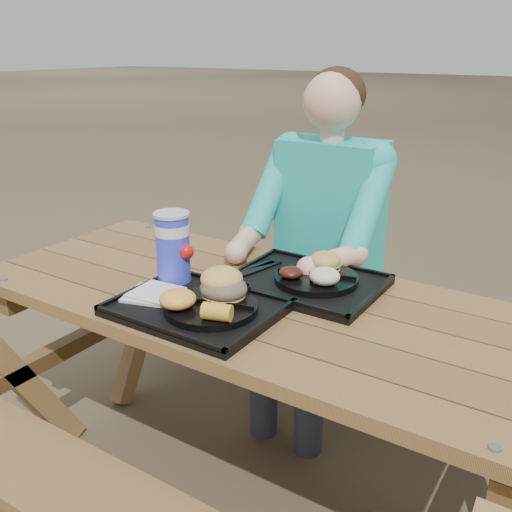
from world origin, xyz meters
The scene contains 18 objects.
ground centered at (0.00, 0.00, 0.00)m, with size 60.00×60.00×0.00m, color #999999.
picnic_table centered at (0.00, 0.00, 0.38)m, with size 1.80×1.49×0.75m, color #999999, non-canonical shape.
tray_near centered at (-0.08, -0.18, 0.76)m, with size 0.45×0.35×0.02m, color black.
tray_far centered at (0.09, 0.15, 0.76)m, with size 0.45×0.35×0.02m, color black.
plate_near centered at (-0.03, -0.18, 0.78)m, with size 0.26×0.26×0.02m, color black.
plate_far centered at (0.12, 0.16, 0.78)m, with size 0.26×0.26×0.02m, color black.
napkin_stack centered at (-0.24, -0.20, 0.78)m, with size 0.14×0.14×0.02m, color silver.
soda_cup centered at (-0.26, -0.07, 0.87)m, with size 0.10×0.10×0.21m, color #1B26D0.
condiment_bbq centered at (-0.08, -0.06, 0.78)m, with size 0.04×0.04×0.03m, color black.
condiment_mustard centered at (-0.02, -0.06, 0.79)m, with size 0.05×0.05×0.03m, color yellow.
sandwich centered at (-0.03, -0.13, 0.86)m, with size 0.13×0.13×0.13m, color #E2B24F, non-canonical shape.
mac_cheese centered at (-0.09, -0.25, 0.82)m, with size 0.10×0.10×0.05m, color #FFB543.
corn_cob centered at (0.04, -0.25, 0.81)m, with size 0.08×0.08×0.05m, color gold, non-canonical shape.
cutlery_far centered at (-0.08, 0.15, 0.77)m, with size 0.03×0.18×0.01m, color black.
burger centered at (0.12, 0.22, 0.84)m, with size 0.10×0.10×0.09m, color #E29D4F, non-canonical shape.
baked_beans centered at (0.06, 0.10, 0.81)m, with size 0.07×0.07×0.03m, color #42150D.
potato_salad centered at (0.17, 0.11, 0.82)m, with size 0.09×0.09×0.05m, color #EEE1C9.
diner centered at (-0.06, 0.60, 0.64)m, with size 0.48×0.84×1.28m, color #1AA5B9, non-canonical shape.
Camera 1 is at (0.85, -1.31, 1.46)m, focal length 40.00 mm.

